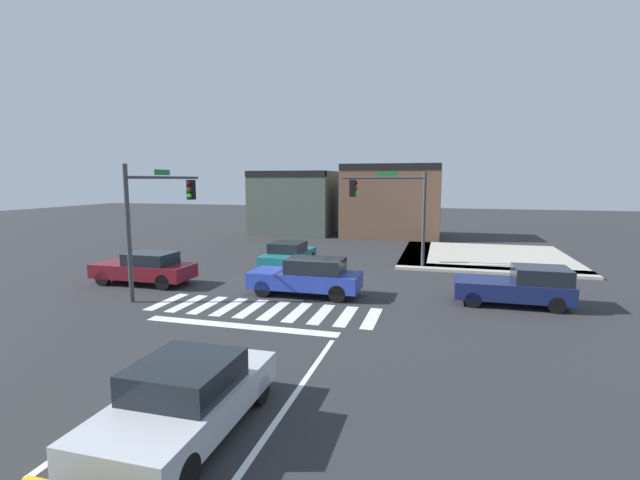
# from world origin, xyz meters

# --- Properties ---
(ground_plane) EXTENTS (120.00, 120.00, 0.00)m
(ground_plane) POSITION_xyz_m (0.00, 0.00, 0.00)
(ground_plane) COLOR #2B2B2D
(crosswalk_near) EXTENTS (8.67, 2.51, 0.01)m
(crosswalk_near) POSITION_xyz_m (0.00, -4.50, 0.00)
(crosswalk_near) COLOR silver
(crosswalk_near) RESTS_ON ground_plane
(lane_markings) EXTENTS (6.80, 18.75, 0.01)m
(lane_markings) POSITION_xyz_m (1.16, -11.43, 0.00)
(lane_markings) COLOR white
(lane_markings) RESTS_ON ground_plane
(bike_detector_marking) EXTENTS (0.95, 0.95, 0.01)m
(bike_detector_marking) POSITION_xyz_m (1.37, -9.37, 0.00)
(bike_detector_marking) COLOR yellow
(bike_detector_marking) RESTS_ON ground_plane
(curb_corner_northeast) EXTENTS (10.00, 10.60, 0.15)m
(curb_corner_northeast) POSITION_xyz_m (8.49, 9.42, 0.07)
(curb_corner_northeast) COLOR #B2AA9E
(curb_corner_northeast) RESTS_ON ground_plane
(storefront_row) EXTENTS (16.19, 6.21, 6.10)m
(storefront_row) POSITION_xyz_m (-2.06, 18.80, 2.94)
(storefront_row) COLOR #4C564C
(storefront_row) RESTS_ON ground_plane
(traffic_signal_northeast) EXTENTS (4.57, 0.32, 5.27)m
(traffic_signal_northeast) POSITION_xyz_m (3.63, 5.11, 3.68)
(traffic_signal_northeast) COLOR #383A3D
(traffic_signal_northeast) RESTS_ON ground_plane
(traffic_signal_southwest) EXTENTS (0.32, 5.36, 5.43)m
(traffic_signal_southwest) POSITION_xyz_m (-5.40, -2.82, 3.74)
(traffic_signal_southwest) COLOR #383A3D
(traffic_signal_southwest) RESTS_ON ground_plane
(car_navy) EXTENTS (4.24, 1.90, 1.52)m
(car_navy) POSITION_xyz_m (9.32, -1.29, 0.75)
(car_navy) COLOR #141E4C
(car_navy) RESTS_ON ground_plane
(car_silver) EXTENTS (1.95, 4.39, 1.46)m
(car_silver) POSITION_xyz_m (1.83, -12.65, 0.73)
(car_silver) COLOR #B7BABF
(car_silver) RESTS_ON ground_plane
(car_teal) EXTENTS (1.95, 4.49, 1.40)m
(car_teal) POSITION_xyz_m (-1.81, 3.63, 0.71)
(car_teal) COLOR #196B70
(car_teal) RESTS_ON ground_plane
(car_maroon) EXTENTS (4.65, 1.80, 1.50)m
(car_maroon) POSITION_xyz_m (-6.85, -2.08, 0.76)
(car_maroon) COLOR maroon
(car_maroon) RESTS_ON ground_plane
(car_blue) EXTENTS (4.64, 1.77, 1.58)m
(car_blue) POSITION_xyz_m (1.02, -2.03, 0.80)
(car_blue) COLOR #23389E
(car_blue) RESTS_ON ground_plane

